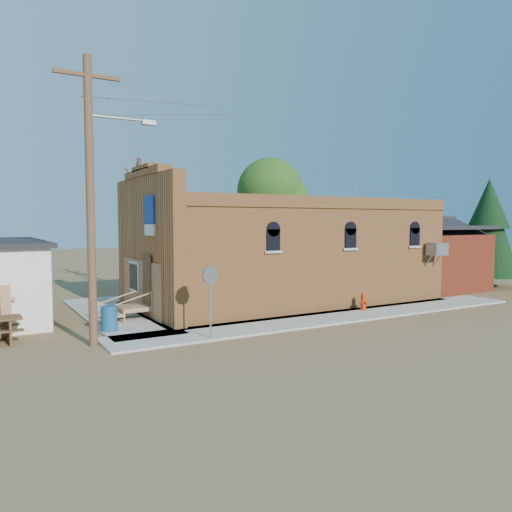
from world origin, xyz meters
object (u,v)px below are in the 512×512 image
brick_bar (281,254)px  stop_sign (210,282)px  trash_barrel (109,318)px  fire_hydrant (364,302)px  utility_pole (92,195)px

brick_bar → stop_sign: bearing=-139.0°
trash_barrel → brick_bar: bearing=16.6°
stop_sign → trash_barrel: size_ratio=2.80×
brick_bar → fire_hydrant: brick_bar is taller
fire_hydrant → stop_sign: bearing=169.9°
brick_bar → stop_sign: (-6.33, -5.49, -0.38)m
fire_hydrant → stop_sign: stop_sign is taller
brick_bar → stop_sign: size_ratio=6.72×
utility_pole → fire_hydrant: bearing=1.2°
brick_bar → fire_hydrant: (1.69, -4.06, -1.90)m
fire_hydrant → trash_barrel: (-10.63, 1.39, 0.07)m
utility_pole → fire_hydrant: (11.47, 0.23, -4.33)m
stop_sign → fire_hydrant: bearing=16.2°
fire_hydrant → utility_pole: bearing=160.9°
utility_pole → fire_hydrant: utility_pole is taller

